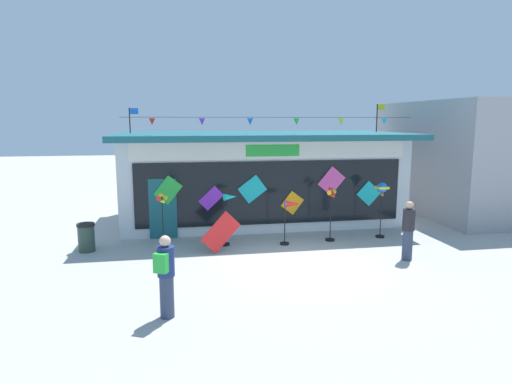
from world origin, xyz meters
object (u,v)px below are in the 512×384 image
(kite_shop_building, at_px, (259,175))
(trash_bin, at_px, (86,237))
(person_near_camera, at_px, (166,275))
(person_mid_plaza, at_px, (408,230))
(wind_spinner_center_left, at_px, (291,211))
(wind_spinner_center_right, at_px, (331,205))
(wind_spinner_far_left, at_px, (163,221))
(wind_spinner_left, at_px, (228,210))
(wind_spinner_right, at_px, (382,193))
(display_kite_on_ground, at_px, (221,232))

(kite_shop_building, xyz_separation_m, trash_bin, (-5.91, -3.47, -1.30))
(person_near_camera, bearing_deg, person_mid_plaza, -133.29)
(kite_shop_building, bearing_deg, person_near_camera, -112.09)
(wind_spinner_center_left, height_order, wind_spinner_center_right, wind_spinner_center_right)
(wind_spinner_far_left, distance_m, trash_bin, 2.36)
(person_near_camera, xyz_separation_m, trash_bin, (-2.47, 5.00, -0.46))
(wind_spinner_far_left, bearing_deg, person_near_camera, -87.46)
(wind_spinner_center_left, bearing_deg, trash_bin, 176.92)
(wind_spinner_left, distance_m, wind_spinner_right, 5.12)
(person_near_camera, bearing_deg, wind_spinner_center_left, -103.25)
(wind_spinner_center_left, relative_size, person_mid_plaza, 0.84)
(person_near_camera, bearing_deg, wind_spinner_center_right, -111.29)
(wind_spinner_center_right, height_order, display_kite_on_ground, wind_spinner_center_right)
(wind_spinner_left, bearing_deg, display_kite_on_ground, -113.05)
(wind_spinner_right, relative_size, person_mid_plaza, 1.11)
(person_mid_plaza, distance_m, display_kite_on_ground, 5.34)
(wind_spinner_right, xyz_separation_m, display_kite_on_ground, (-5.42, -0.76, -0.90))
(person_mid_plaza, bearing_deg, person_near_camera, 155.83)
(person_near_camera, height_order, trash_bin, person_near_camera)
(wind_spinner_center_left, xyz_separation_m, wind_spinner_center_right, (1.38, 0.15, 0.12))
(wind_spinner_right, bearing_deg, wind_spinner_center_right, -175.84)
(trash_bin, bearing_deg, wind_spinner_right, -0.31)
(wind_spinner_right, bearing_deg, wind_spinner_far_left, -176.95)
(display_kite_on_ground, bearing_deg, wind_spinner_right, 8.01)
(kite_shop_building, bearing_deg, trash_bin, -149.55)
(wind_spinner_left, bearing_deg, trash_bin, 179.06)
(wind_spinner_far_left, relative_size, wind_spinner_right, 0.96)
(wind_spinner_far_left, relative_size, wind_spinner_center_right, 1.00)
(wind_spinner_far_left, relative_size, wind_spinner_center_left, 1.27)
(person_mid_plaza, distance_m, trash_bin, 9.37)
(trash_bin, distance_m, display_kite_on_ground, 4.04)
(wind_spinner_left, relative_size, person_mid_plaza, 0.98)
(person_mid_plaza, height_order, trash_bin, person_mid_plaza)
(kite_shop_building, bearing_deg, wind_spinner_center_left, -85.58)
(wind_spinner_center_left, relative_size, display_kite_on_ground, 1.24)
(person_near_camera, xyz_separation_m, display_kite_on_ground, (1.48, 4.19, -0.27))
(trash_bin, height_order, display_kite_on_ground, display_kite_on_ground)
(kite_shop_building, distance_m, wind_spinner_center_right, 4.06)
(trash_bin, bearing_deg, wind_spinner_far_left, -10.71)
(wind_spinner_center_right, xyz_separation_m, person_mid_plaza, (1.45, -2.26, -0.33))
(wind_spinner_center_right, height_order, person_near_camera, wind_spinner_center_right)
(person_near_camera, bearing_deg, wind_spinner_right, -118.96)
(wind_spinner_center_left, distance_m, wind_spinner_center_right, 1.39)
(wind_spinner_center_left, bearing_deg, person_mid_plaza, -36.60)
(wind_spinner_left, bearing_deg, person_near_camera, -110.05)
(kite_shop_building, distance_m, wind_spinner_center_left, 3.88)
(wind_spinner_left, relative_size, person_near_camera, 0.98)
(wind_spinner_left, relative_size, display_kite_on_ground, 1.45)
(wind_spinner_center_left, bearing_deg, person_near_camera, -128.65)
(wind_spinner_center_left, height_order, person_mid_plaza, person_mid_plaza)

